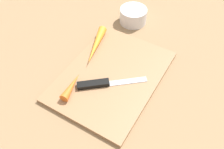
% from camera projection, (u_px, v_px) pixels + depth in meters
% --- Properties ---
extents(ground_plane, '(1.40, 1.40, 0.00)m').
position_uv_depth(ground_plane, '(112.00, 77.00, 0.74)').
color(ground_plane, '#8C6D4C').
extents(cutting_board, '(0.36, 0.26, 0.01)m').
position_uv_depth(cutting_board, '(112.00, 76.00, 0.74)').
color(cutting_board, '#99704C').
rests_on(cutting_board, ground_plane).
extents(knife, '(0.14, 0.17, 0.01)m').
position_uv_depth(knife, '(98.00, 84.00, 0.70)').
color(knife, '#B7B7BC').
rests_on(knife, cutting_board).
extents(carrot_long, '(0.16, 0.07, 0.03)m').
position_uv_depth(carrot_long, '(96.00, 45.00, 0.79)').
color(carrot_long, orange).
rests_on(carrot_long, cutting_board).
extents(carrot_short, '(0.09, 0.04, 0.02)m').
position_uv_depth(carrot_short, '(72.00, 86.00, 0.69)').
color(carrot_short, orange).
rests_on(carrot_short, cutting_board).
extents(small_bowl, '(0.09, 0.09, 0.05)m').
position_uv_depth(small_bowl, '(133.00, 16.00, 0.89)').
color(small_bowl, silver).
rests_on(small_bowl, ground_plane).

